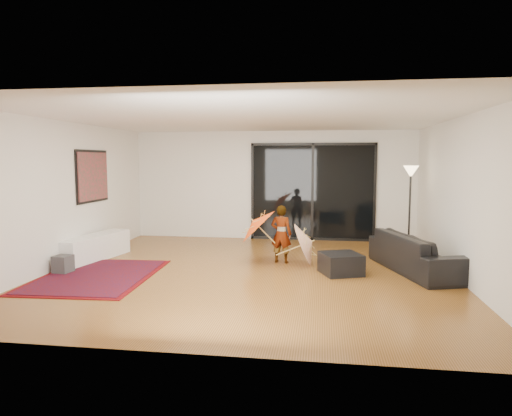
% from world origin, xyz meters
% --- Properties ---
extents(floor, '(7.00, 7.00, 0.00)m').
position_xyz_m(floor, '(0.00, 0.00, 0.00)').
color(floor, brown).
rests_on(floor, ground).
extents(ceiling, '(7.00, 7.00, 0.00)m').
position_xyz_m(ceiling, '(0.00, 0.00, 2.70)').
color(ceiling, white).
rests_on(ceiling, wall_back).
extents(wall_back, '(7.00, 0.00, 7.00)m').
position_xyz_m(wall_back, '(0.00, 3.50, 1.35)').
color(wall_back, silver).
rests_on(wall_back, floor).
extents(wall_front, '(7.00, 0.00, 7.00)m').
position_xyz_m(wall_front, '(0.00, -3.50, 1.35)').
color(wall_front, silver).
rests_on(wall_front, floor).
extents(wall_left, '(0.00, 7.00, 7.00)m').
position_xyz_m(wall_left, '(-3.50, 0.00, 1.35)').
color(wall_left, silver).
rests_on(wall_left, floor).
extents(wall_right, '(0.00, 7.00, 7.00)m').
position_xyz_m(wall_right, '(3.50, 0.00, 1.35)').
color(wall_right, silver).
rests_on(wall_right, floor).
extents(sliding_door, '(3.06, 0.07, 2.40)m').
position_xyz_m(sliding_door, '(1.00, 3.47, 1.20)').
color(sliding_door, black).
rests_on(sliding_door, wall_back).
extents(painting, '(0.04, 1.28, 1.08)m').
position_xyz_m(painting, '(-3.46, 1.00, 1.65)').
color(painting, black).
rests_on(painting, wall_left).
extents(media_console, '(0.74, 1.82, 0.49)m').
position_xyz_m(media_console, '(-3.25, 0.57, 0.25)').
color(media_console, white).
rests_on(media_console, floor).
extents(speaker, '(0.31, 0.31, 0.32)m').
position_xyz_m(speaker, '(-3.25, -0.57, 0.16)').
color(speaker, '#424244').
rests_on(speaker, floor).
extents(persian_rug, '(1.95, 2.64, 0.02)m').
position_xyz_m(persian_rug, '(-2.55, -0.70, 0.01)').
color(persian_rug, '#59070B').
rests_on(persian_rug, floor).
extents(sofa, '(1.54, 2.47, 0.67)m').
position_xyz_m(sofa, '(2.95, 0.48, 0.34)').
color(sofa, black).
rests_on(sofa, floor).
extents(ottoman, '(0.82, 0.82, 0.36)m').
position_xyz_m(ottoman, '(1.58, 0.09, 0.18)').
color(ottoman, black).
rests_on(ottoman, floor).
extents(floor_lamp, '(0.32, 0.32, 1.86)m').
position_xyz_m(floor_lamp, '(3.10, 2.24, 1.47)').
color(floor_lamp, black).
rests_on(floor_lamp, floor).
extents(child, '(0.45, 0.34, 1.12)m').
position_xyz_m(child, '(0.46, 0.84, 0.56)').
color(child, '#999999').
rests_on(child, floor).
extents(parasol_orange, '(0.73, 0.87, 0.89)m').
position_xyz_m(parasol_orange, '(-0.09, 0.79, 0.73)').
color(parasol_orange, '#DB400B').
rests_on(parasol_orange, child).
extents(parasol_white, '(0.52, 0.84, 0.91)m').
position_xyz_m(parasol_white, '(1.06, 0.69, 0.50)').
color(parasol_white, white).
rests_on(parasol_white, floor).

